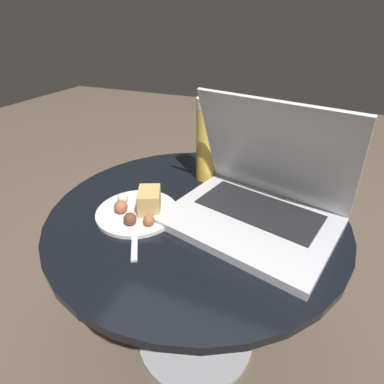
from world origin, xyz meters
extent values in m
plane|color=brown|center=(0.00, 0.00, 0.00)|extent=(6.00, 6.00, 0.00)
cylinder|color=#9E9EA3|center=(0.00, 0.00, 0.01)|extent=(0.36, 0.36, 0.01)
cylinder|color=#9E9EA3|center=(0.00, 0.00, 0.24)|extent=(0.09, 0.09, 0.45)
cylinder|color=black|center=(0.00, 0.00, 0.47)|extent=(0.68, 0.68, 0.02)
cube|color=silver|center=(-0.13, -0.07, 0.48)|extent=(0.17, 0.15, 0.00)
cube|color=silver|center=(0.13, -0.01, 0.49)|extent=(0.40, 0.34, 0.02)
cube|color=black|center=(0.14, 0.03, 0.50)|extent=(0.29, 0.19, 0.00)
cube|color=silver|center=(0.15, 0.07, 0.62)|extent=(0.35, 0.18, 0.25)
cube|color=black|center=(0.15, 0.07, 0.62)|extent=(0.32, 0.16, 0.22)
cylinder|color=gold|center=(-0.04, 0.16, 0.58)|extent=(0.06, 0.06, 0.19)
cylinder|color=white|center=(-0.04, 0.16, 0.69)|extent=(0.06, 0.06, 0.03)
cylinder|color=silver|center=(-0.12, -0.07, 0.49)|extent=(0.19, 0.19, 0.01)
cube|color=tan|center=(-0.09, -0.05, 0.51)|extent=(0.07, 0.08, 0.05)
sphere|color=beige|center=(-0.17, -0.05, 0.50)|extent=(0.02, 0.02, 0.02)
sphere|color=brown|center=(-0.10, -0.12, 0.50)|extent=(0.03, 0.03, 0.03)
sphere|color=#9E5B38|center=(-0.07, -0.11, 0.50)|extent=(0.02, 0.02, 0.02)
sphere|color=#9E5B38|center=(-0.15, -0.09, 0.50)|extent=(0.03, 0.03, 0.03)
cube|color=silver|center=(-0.07, -0.15, 0.48)|extent=(0.07, 0.11, 0.01)
cube|color=silver|center=(-0.12, -0.08, 0.48)|extent=(0.05, 0.06, 0.01)
camera|label=1|loc=(0.21, -0.55, 0.87)|focal=28.00mm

